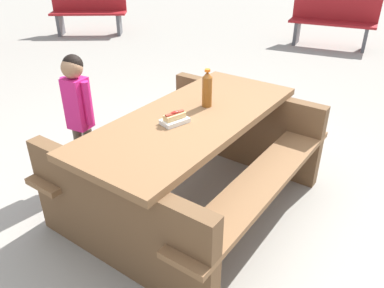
{
  "coord_description": "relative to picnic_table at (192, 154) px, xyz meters",
  "views": [
    {
      "loc": [
        1.71,
        1.64,
        1.85
      ],
      "look_at": [
        0.0,
        0.0,
        0.52
      ],
      "focal_mm": 35.52,
      "sensor_mm": 36.0,
      "label": 1
    }
  ],
  "objects": [
    {
      "name": "soda_bottle",
      "position": [
        -0.19,
        -0.04,
        0.43
      ],
      "size": [
        0.07,
        0.07,
        0.28
      ],
      "color": "brown",
      "rests_on": "picnic_table"
    },
    {
      "name": "park_bench_mid",
      "position": [
        -5.16,
        -1.41,
        0.0
      ],
      "size": [
        0.86,
        1.55,
        0.85
      ],
      "color": "maroon",
      "rests_on": "ground"
    },
    {
      "name": "picnic_table",
      "position": [
        0.0,
        0.0,
        0.0
      ],
      "size": [
        1.99,
        1.65,
        0.75
      ],
      "color": "brown",
      "rests_on": "ground"
    },
    {
      "name": "child_in_coat",
      "position": [
        0.36,
        -0.89,
        0.24
      ],
      "size": [
        0.19,
        0.26,
        1.07
      ],
      "color": "brown",
      "rests_on": "ground"
    },
    {
      "name": "ground_plane",
      "position": [
        0.0,
        0.0,
        -0.44
      ],
      "size": [
        30.0,
        30.0,
        0.0
      ],
      "primitive_type": "plane",
      "color": "gray",
      "rests_on": "ground"
    },
    {
      "name": "park_bench_near",
      "position": [
        -2.65,
        -5.45,
        0.0
      ],
      "size": [
        1.35,
        1.34,
        0.85
      ],
      "color": "maroon",
      "rests_on": "ground"
    },
    {
      "name": "hotdog_tray",
      "position": [
        0.16,
        -0.0,
        0.34
      ],
      "size": [
        0.19,
        0.13,
        0.08
      ],
      "color": "white",
      "rests_on": "picnic_table"
    }
  ]
}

